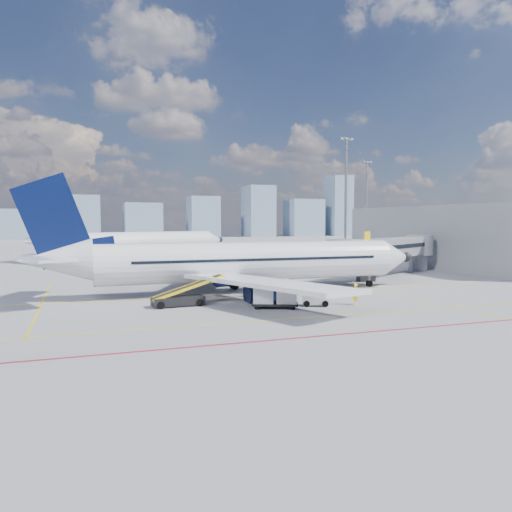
{
  "coord_description": "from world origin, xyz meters",
  "views": [
    {
      "loc": [
        -16.56,
        -40.92,
        7.51
      ],
      "look_at": [
        0.18,
        6.44,
        4.0
      ],
      "focal_mm": 35.0,
      "sensor_mm": 36.0,
      "label": 1
    }
  ],
  "objects_px": {
    "main_aircraft": "(234,263)",
    "baggage_tug": "(314,298)",
    "cargo_dolly": "(275,294)",
    "second_aircraft": "(133,243)",
    "belt_loader": "(180,298)",
    "ramp_worker": "(356,294)"
  },
  "relations": [
    {
      "from": "main_aircraft",
      "to": "baggage_tug",
      "type": "relative_size",
      "value": 16.84
    },
    {
      "from": "cargo_dolly",
      "to": "baggage_tug",
      "type": "bearing_deg",
      "value": 21.55
    },
    {
      "from": "cargo_dolly",
      "to": "second_aircraft",
      "type": "bearing_deg",
      "value": 118.23
    },
    {
      "from": "baggage_tug",
      "to": "cargo_dolly",
      "type": "distance_m",
      "value": 3.7
    },
    {
      "from": "main_aircraft",
      "to": "baggage_tug",
      "type": "bearing_deg",
      "value": -65.32
    },
    {
      "from": "cargo_dolly",
      "to": "belt_loader",
      "type": "bearing_deg",
      "value": 176.68
    },
    {
      "from": "second_aircraft",
      "to": "cargo_dolly",
      "type": "bearing_deg",
      "value": -103.24
    },
    {
      "from": "main_aircraft",
      "to": "ramp_worker",
      "type": "xyz_separation_m",
      "value": [
        8.18,
        -10.55,
        -2.24
      ]
    },
    {
      "from": "baggage_tug",
      "to": "ramp_worker",
      "type": "height_order",
      "value": "ramp_worker"
    },
    {
      "from": "baggage_tug",
      "to": "belt_loader",
      "type": "bearing_deg",
      "value": -177.78
    },
    {
      "from": "second_aircraft",
      "to": "ramp_worker",
      "type": "relative_size",
      "value": 21.26
    },
    {
      "from": "belt_loader",
      "to": "ramp_worker",
      "type": "xyz_separation_m",
      "value": [
        15.08,
        -4.54,
        0.28
      ]
    },
    {
      "from": "cargo_dolly",
      "to": "belt_loader",
      "type": "xyz_separation_m",
      "value": [
        -7.59,
        3.76,
        -0.5
      ]
    },
    {
      "from": "baggage_tug",
      "to": "ramp_worker",
      "type": "bearing_deg",
      "value": 10.85
    },
    {
      "from": "baggage_tug",
      "to": "belt_loader",
      "type": "height_order",
      "value": "belt_loader"
    },
    {
      "from": "cargo_dolly",
      "to": "ramp_worker",
      "type": "height_order",
      "value": "cargo_dolly"
    },
    {
      "from": "main_aircraft",
      "to": "ramp_worker",
      "type": "bearing_deg",
      "value": -51.4
    },
    {
      "from": "second_aircraft",
      "to": "cargo_dolly",
      "type": "xyz_separation_m",
      "value": [
        5.77,
        -63.16,
        -2.02
      ]
    },
    {
      "from": "main_aircraft",
      "to": "ramp_worker",
      "type": "distance_m",
      "value": 13.54
    },
    {
      "from": "main_aircraft",
      "to": "second_aircraft",
      "type": "distance_m",
      "value": 53.64
    },
    {
      "from": "second_aircraft",
      "to": "cargo_dolly",
      "type": "height_order",
      "value": "second_aircraft"
    },
    {
      "from": "main_aircraft",
      "to": "baggage_tug",
      "type": "height_order",
      "value": "main_aircraft"
    }
  ]
}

